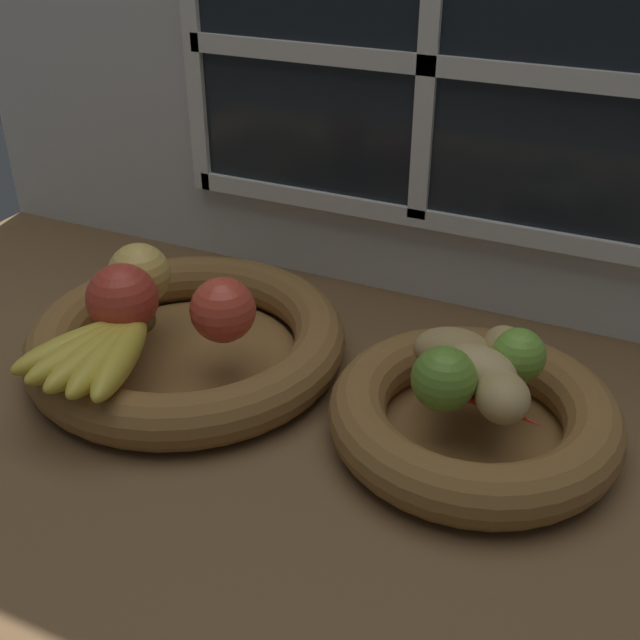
{
  "coord_description": "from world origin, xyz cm",
  "views": [
    {
      "loc": [
        27.69,
        -62.19,
        51.66
      ],
      "look_at": [
        -1.88,
        1.86,
        9.95
      ],
      "focal_mm": 44.04,
      "sensor_mm": 36.0,
      "label": 1
    }
  ],
  "objects_px": {
    "fruit_bowl_left": "(187,341)",
    "lime_far": "(518,356)",
    "apple_golden_left": "(139,274)",
    "apple_red_front": "(122,299)",
    "chili_pepper": "(483,402)",
    "potato_back": "(509,353)",
    "potato_small": "(503,397)",
    "banana_bunch_front": "(100,351)",
    "potato_oblong": "(452,351)",
    "fruit_bowl_right": "(473,417)",
    "apple_red_right": "(221,312)",
    "lime_near": "(444,379)",
    "potato_large": "(479,371)"
  },
  "relations": [
    {
      "from": "apple_red_right",
      "to": "potato_oblong",
      "type": "xyz_separation_m",
      "value": [
        0.24,
        0.05,
        -0.01
      ]
    },
    {
      "from": "potato_small",
      "to": "banana_bunch_front",
      "type": "bearing_deg",
      "value": -167.75
    },
    {
      "from": "potato_small",
      "to": "lime_far",
      "type": "height_order",
      "value": "lime_far"
    },
    {
      "from": "apple_golden_left",
      "to": "banana_bunch_front",
      "type": "height_order",
      "value": "apple_golden_left"
    },
    {
      "from": "apple_red_right",
      "to": "potato_oblong",
      "type": "height_order",
      "value": "apple_red_right"
    },
    {
      "from": "potato_oblong",
      "to": "potato_back",
      "type": "bearing_deg",
      "value": 15.95
    },
    {
      "from": "fruit_bowl_left",
      "to": "fruit_bowl_right",
      "type": "distance_m",
      "value": 0.34
    },
    {
      "from": "potato_small",
      "to": "potato_oblong",
      "type": "bearing_deg",
      "value": 138.58
    },
    {
      "from": "apple_red_right",
      "to": "chili_pepper",
      "type": "xyz_separation_m",
      "value": [
        0.29,
        -0.01,
        -0.03
      ]
    },
    {
      "from": "lime_far",
      "to": "chili_pepper",
      "type": "bearing_deg",
      "value": -104.1
    },
    {
      "from": "apple_golden_left",
      "to": "fruit_bowl_right",
      "type": "bearing_deg",
      "value": -1.65
    },
    {
      "from": "apple_red_front",
      "to": "chili_pepper",
      "type": "xyz_separation_m",
      "value": [
        0.4,
        0.02,
        -0.03
      ]
    },
    {
      "from": "potato_large",
      "to": "lime_near",
      "type": "height_order",
      "value": "lime_near"
    },
    {
      "from": "potato_back",
      "to": "lime_far",
      "type": "height_order",
      "value": "lime_far"
    },
    {
      "from": "apple_golden_left",
      "to": "apple_red_right",
      "type": "distance_m",
      "value": 0.14
    },
    {
      "from": "apple_red_right",
      "to": "potato_large",
      "type": "bearing_deg",
      "value": 4.69
    },
    {
      "from": "fruit_bowl_left",
      "to": "lime_near",
      "type": "bearing_deg",
      "value": -6.69
    },
    {
      "from": "apple_golden_left",
      "to": "potato_oblong",
      "type": "height_order",
      "value": "apple_golden_left"
    },
    {
      "from": "chili_pepper",
      "to": "apple_red_right",
      "type": "bearing_deg",
      "value": -168.22
    },
    {
      "from": "apple_red_front",
      "to": "lime_far",
      "type": "xyz_separation_m",
      "value": [
        0.42,
        0.09,
        -0.01
      ]
    },
    {
      "from": "potato_back",
      "to": "potato_large",
      "type": "relative_size",
      "value": 0.88
    },
    {
      "from": "fruit_bowl_right",
      "to": "potato_small",
      "type": "height_order",
      "value": "potato_small"
    },
    {
      "from": "potato_oblong",
      "to": "lime_near",
      "type": "distance_m",
      "value": 0.07
    },
    {
      "from": "chili_pepper",
      "to": "apple_red_front",
      "type": "bearing_deg",
      "value": -164.14
    },
    {
      "from": "fruit_bowl_left",
      "to": "lime_near",
      "type": "xyz_separation_m",
      "value": [
        0.32,
        -0.04,
        0.06
      ]
    },
    {
      "from": "apple_golden_left",
      "to": "banana_bunch_front",
      "type": "distance_m",
      "value": 0.14
    },
    {
      "from": "apple_golden_left",
      "to": "potato_back",
      "type": "distance_m",
      "value": 0.43
    },
    {
      "from": "potato_small",
      "to": "chili_pepper",
      "type": "bearing_deg",
      "value": 172.22
    },
    {
      "from": "fruit_bowl_left",
      "to": "apple_red_front",
      "type": "distance_m",
      "value": 0.1
    },
    {
      "from": "potato_oblong",
      "to": "lime_far",
      "type": "distance_m",
      "value": 0.06
    },
    {
      "from": "fruit_bowl_left",
      "to": "apple_golden_left",
      "type": "xyz_separation_m",
      "value": [
        -0.07,
        0.01,
        0.07
      ]
    },
    {
      "from": "fruit_bowl_left",
      "to": "apple_red_right",
      "type": "bearing_deg",
      "value": -19.55
    },
    {
      "from": "fruit_bowl_right",
      "to": "apple_red_right",
      "type": "relative_size",
      "value": 4.11
    },
    {
      "from": "potato_large",
      "to": "apple_red_right",
      "type": "bearing_deg",
      "value": -175.31
    },
    {
      "from": "apple_golden_left",
      "to": "chili_pepper",
      "type": "relative_size",
      "value": 0.59
    },
    {
      "from": "apple_golden_left",
      "to": "apple_red_front",
      "type": "xyz_separation_m",
      "value": [
        0.02,
        -0.06,
        0.0
      ]
    },
    {
      "from": "potato_large",
      "to": "lime_near",
      "type": "xyz_separation_m",
      "value": [
        -0.02,
        -0.04,
        0.01
      ]
    },
    {
      "from": "fruit_bowl_right",
      "to": "apple_red_right",
      "type": "xyz_separation_m",
      "value": [
        -0.28,
        -0.02,
        0.07
      ]
    },
    {
      "from": "potato_large",
      "to": "fruit_bowl_left",
      "type": "bearing_deg",
      "value": 180.0
    },
    {
      "from": "chili_pepper",
      "to": "potato_back",
      "type": "bearing_deg",
      "value": 97.42
    },
    {
      "from": "banana_bunch_front",
      "to": "lime_near",
      "type": "distance_m",
      "value": 0.35
    },
    {
      "from": "apple_golden_left",
      "to": "apple_red_front",
      "type": "height_order",
      "value": "apple_red_front"
    },
    {
      "from": "apple_red_right",
      "to": "lime_near",
      "type": "xyz_separation_m",
      "value": [
        0.25,
        -0.01,
        -0.0
      ]
    },
    {
      "from": "fruit_bowl_right",
      "to": "banana_bunch_front",
      "type": "distance_m",
      "value": 0.39
    },
    {
      "from": "fruit_bowl_left",
      "to": "potato_small",
      "type": "height_order",
      "value": "potato_small"
    },
    {
      "from": "fruit_bowl_left",
      "to": "apple_red_right",
      "type": "relative_size",
      "value": 5.15
    },
    {
      "from": "banana_bunch_front",
      "to": "potato_back",
      "type": "xyz_separation_m",
      "value": [
        0.39,
        0.16,
        0.01
      ]
    },
    {
      "from": "fruit_bowl_right",
      "to": "lime_far",
      "type": "bearing_deg",
      "value": 52.13
    },
    {
      "from": "fruit_bowl_left",
      "to": "lime_far",
      "type": "height_order",
      "value": "lime_far"
    },
    {
      "from": "potato_back",
      "to": "lime_near",
      "type": "distance_m",
      "value": 0.09
    }
  ]
}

